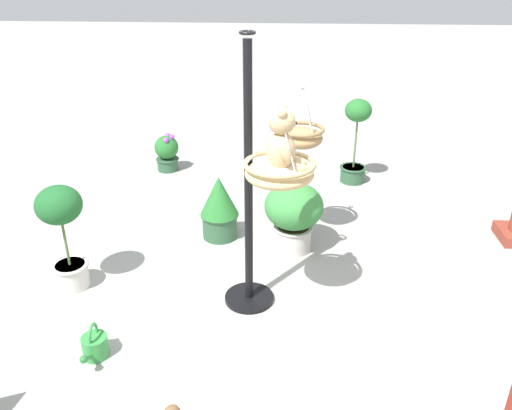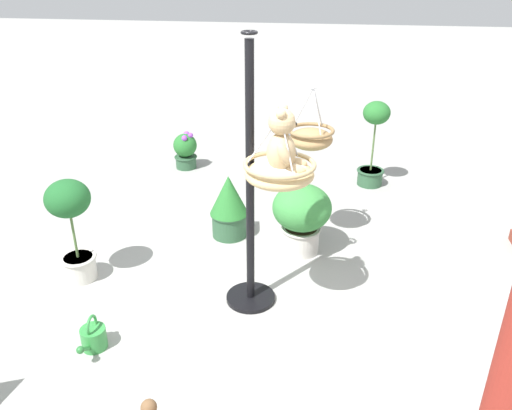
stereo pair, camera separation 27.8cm
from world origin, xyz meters
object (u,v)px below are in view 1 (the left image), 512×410
Objects in this scene: potted_plant_trailing_ivy at (63,228)px; hanging_basket_left_high at (301,136)px; teddy_bear at (283,144)px; potted_plant_flowering_red at (219,207)px; watering_can at (95,346)px; potted_plant_bushy_green at (356,140)px; hanging_basket_with_teddy at (279,171)px; display_pole_central at (249,231)px; potted_plant_fern_front at (294,213)px; potted_plant_tall_leafy at (167,152)px.

hanging_basket_left_high is at bearing 115.13° from potted_plant_trailing_ivy.
potted_plant_flowering_red is (-1.28, -0.68, -1.18)m from teddy_bear.
potted_plant_trailing_ivy is 2.92× the size of watering_can.
hanging_basket_left_high is 1.75× the size of watering_can.
teddy_bear is 2.17m from potted_plant_trailing_ivy.
potted_plant_bushy_green is 3.91m from potted_plant_trailing_ivy.
hanging_basket_with_teddy is 0.22m from teddy_bear.
hanging_basket_left_high is 0.86× the size of potted_plant_flowering_red.
teddy_bear is 2.12m from watering_can.
display_pole_central is 3.14× the size of potted_plant_fern_front.
display_pole_central is 3.34m from potted_plant_tall_leafy.
display_pole_central is at bearing -120.96° from hanging_basket_with_teddy.
potted_plant_flowering_red is at bearing -44.64° from potted_plant_bushy_green.
potted_plant_tall_leafy is 2.64m from potted_plant_bushy_green.
hanging_basket_with_teddy reaches higher than hanging_basket_left_high.
potted_plant_bushy_green reaches higher than watering_can.
hanging_basket_left_high is 2.70m from watering_can.
teddy_bear reaches higher than potted_plant_fern_front.
teddy_bear is 0.45× the size of potted_plant_bushy_green.
potted_plant_fern_front reaches higher than watering_can.
watering_can is at bearing -33.25° from potted_plant_bushy_green.
potted_plant_fern_front is (-1.06, 0.12, -1.12)m from teddy_bear.
teddy_bear reaches higher than watering_can.
potted_plant_flowering_red is 1.64m from potted_plant_trailing_ivy.
hanging_basket_with_teddy is 1.04× the size of potted_plant_tall_leafy.
display_pole_central reaches higher than potted_plant_fern_front.
potted_plant_flowering_red is at bearing -152.81° from hanging_basket_with_teddy.
display_pole_central is 1.52m from watering_can.
potted_plant_trailing_ivy is (0.99, -2.11, -0.57)m from hanging_basket_left_high.
teddy_bear is 1.46× the size of watering_can.
teddy_bear reaches higher than potted_plant_bushy_green.
potted_plant_flowering_red is 2.12m from potted_plant_tall_leafy.
potted_plant_trailing_ivy is (0.80, -2.06, 0.18)m from potted_plant_fern_front.
potted_plant_flowering_red is at bearing -151.97° from teddy_bear.
hanging_basket_with_teddy is 3.15m from potted_plant_bushy_green.
hanging_basket_with_teddy is 3.71m from potted_plant_tall_leafy.
display_pole_central is 1.28m from hanging_basket_left_high.
hanging_basket_left_high is 2.40m from potted_plant_trailing_ivy.
potted_plant_trailing_ivy reaches higher than watering_can.
potted_plant_bushy_green is 1.11× the size of potted_plant_trailing_ivy.
potted_plant_tall_leafy is at bearing -154.95° from display_pole_central.
watering_can is (1.93, -0.73, -0.26)m from potted_plant_flowering_red.
potted_plant_fern_front reaches higher than potted_plant_flowering_red.
teddy_bear is 3.20m from potted_plant_bushy_green.
potted_plant_bushy_green is (-2.91, 0.95, -0.73)m from hanging_basket_with_teddy.
display_pole_central is 2.28× the size of potted_plant_trailing_ivy.
potted_plant_fern_front is 2.22m from potted_plant_trailing_ivy.
hanging_basket_with_teddy is at bearing 59.04° from display_pole_central.
potted_plant_tall_leafy is (-1.90, -1.84, -0.92)m from hanging_basket_left_high.
display_pole_central is at bearing 125.28° from watering_can.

